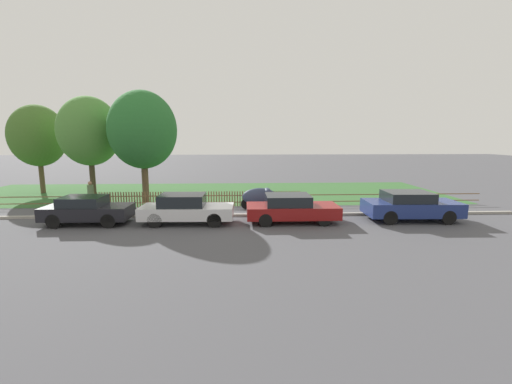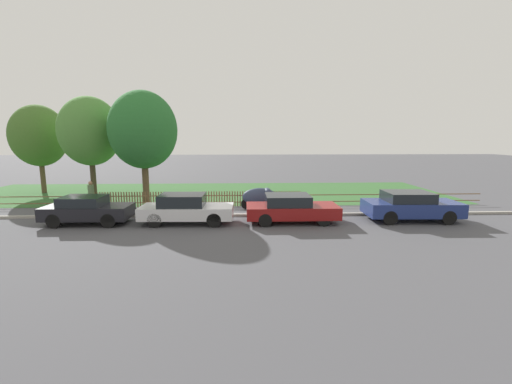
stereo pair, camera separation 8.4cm
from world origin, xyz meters
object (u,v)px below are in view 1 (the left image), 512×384
object	(u,v)px
tree_behind_motorcycle	(89,131)
tree_mid_park	(143,130)
parked_car_silver_hatchback	(87,210)
parked_car_black_saloon	(186,209)
parked_car_navy_estate	(291,208)
pedestrian_near_fence	(91,194)
parked_car_red_compact	(410,205)
tree_nearest_kerb	(38,136)
covered_motorcycle	(260,196)

from	to	relation	value
tree_behind_motorcycle	tree_mid_park	world-z (taller)	tree_mid_park
parked_car_silver_hatchback	parked_car_black_saloon	world-z (taller)	parked_car_black_saloon
parked_car_navy_estate	pedestrian_near_fence	world-z (taller)	pedestrian_near_fence
tree_mid_park	pedestrian_near_fence	world-z (taller)	tree_mid_park
parked_car_red_compact	pedestrian_near_fence	bearing A→B (deg)	170.89
parked_car_silver_hatchback	parked_car_red_compact	distance (m)	15.07
parked_car_black_saloon	tree_mid_park	distance (m)	7.20
tree_nearest_kerb	tree_behind_motorcycle	size ratio (longest dim) A/B	0.95
tree_nearest_kerb	pedestrian_near_fence	xyz separation A→B (m)	(5.87, -5.91, -3.12)
tree_nearest_kerb	parked_car_red_compact	bearing A→B (deg)	-22.20
tree_mid_park	parked_car_silver_hatchback	bearing A→B (deg)	-103.32
parked_car_black_saloon	pedestrian_near_fence	size ratio (longest dim) A/B	2.69
parked_car_red_compact	tree_behind_motorcycle	distance (m)	19.24
covered_motorcycle	tree_nearest_kerb	bearing A→B (deg)	152.45
parked_car_silver_hatchback	parked_car_black_saloon	size ratio (longest dim) A/B	0.90
parked_car_navy_estate	parked_car_red_compact	xyz separation A→B (m)	(5.72, 0.07, 0.06)
parked_car_navy_estate	tree_mid_park	size ratio (longest dim) A/B	0.64
parked_car_navy_estate	parked_car_black_saloon	bearing A→B (deg)	-179.62
parked_car_silver_hatchback	tree_mid_park	size ratio (longest dim) A/B	0.58
parked_car_black_saloon	tree_mid_park	bearing A→B (deg)	123.07
tree_mid_park	tree_behind_motorcycle	bearing A→B (deg)	156.76
covered_motorcycle	pedestrian_near_fence	world-z (taller)	pedestrian_near_fence
tree_behind_motorcycle	pedestrian_near_fence	distance (m)	5.21
parked_car_silver_hatchback	parked_car_red_compact	xyz separation A→B (m)	(15.07, 0.05, 0.05)
parked_car_red_compact	covered_motorcycle	world-z (taller)	parked_car_red_compact
parked_car_black_saloon	covered_motorcycle	xyz separation A→B (m)	(3.58, 3.05, 0.01)
parked_car_navy_estate	pedestrian_near_fence	distance (m)	10.98
parked_car_silver_hatchback	tree_behind_motorcycle	bearing A→B (deg)	111.43
parked_car_navy_estate	tree_behind_motorcycle	bearing A→B (deg)	149.81
tree_nearest_kerb	tree_behind_motorcycle	distance (m)	4.98
parked_car_red_compact	tree_nearest_kerb	size ratio (longest dim) A/B	0.71
parked_car_navy_estate	covered_motorcycle	size ratio (longest dim) A/B	2.09
tree_behind_motorcycle	tree_nearest_kerb	bearing A→B (deg)	153.56
covered_motorcycle	tree_nearest_kerb	xyz separation A→B (m)	(-15.10, 6.09, 3.30)
parked_car_navy_estate	tree_behind_motorcycle	xyz separation A→B (m)	(-11.92, 6.88, 3.62)
tree_behind_motorcycle	parked_car_silver_hatchback	bearing A→B (deg)	-69.45
parked_car_silver_hatchback	parked_car_red_compact	world-z (taller)	parked_car_red_compact
tree_nearest_kerb	parked_car_silver_hatchback	bearing A→B (deg)	-52.24
parked_car_silver_hatchback	pedestrian_near_fence	bearing A→B (deg)	110.97
tree_nearest_kerb	tree_mid_park	xyz separation A→B (m)	(8.26, -3.85, 0.33)
parked_car_silver_hatchback	tree_behind_motorcycle	xyz separation A→B (m)	(-2.57, 6.86, 3.62)
parked_car_navy_estate	tree_behind_motorcycle	distance (m)	14.23
tree_nearest_kerb	tree_behind_motorcycle	xyz separation A→B (m)	(4.46, -2.22, 0.28)
parked_car_red_compact	parked_car_silver_hatchback	bearing A→B (deg)	-178.06
parked_car_black_saloon	tree_behind_motorcycle	xyz separation A→B (m)	(-7.06, 6.93, 3.59)
parked_car_black_saloon	covered_motorcycle	distance (m)	4.71
covered_motorcycle	tree_mid_park	size ratio (longest dim) A/B	0.31
parked_car_black_saloon	parked_car_silver_hatchback	bearing A→B (deg)	-179.39
parked_car_black_saloon	parked_car_red_compact	distance (m)	10.58
tree_behind_motorcycle	pedestrian_near_fence	world-z (taller)	tree_behind_motorcycle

